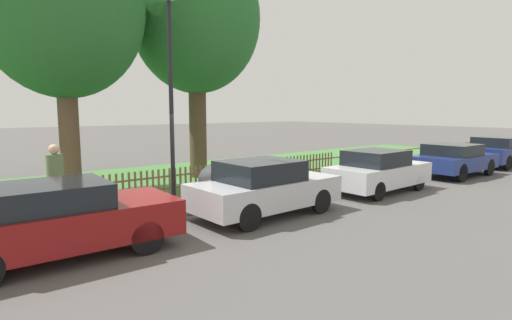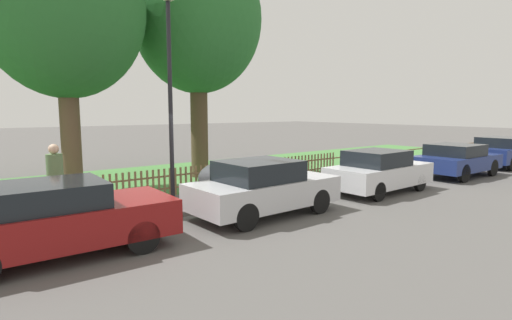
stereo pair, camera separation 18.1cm
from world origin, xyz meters
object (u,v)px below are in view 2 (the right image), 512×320
Objects in this scene: parked_car_navy_estate at (263,187)px; tree_behind_motorcycle at (63,7)px; parked_car_black_saloon at (56,218)px; parked_car_white_van at (456,159)px; tree_mid_park at (197,20)px; parked_car_red_compact at (379,171)px; pedestrian_near_fence at (55,177)px; covered_motorcycle at (228,175)px; parked_car_grey_coupe at (503,151)px; street_lamp at (172,76)px.

parked_car_navy_estate is 0.46× the size of tree_behind_motorcycle.
tree_behind_motorcycle reaches higher than parked_car_black_saloon.
tree_behind_motorcycle reaches higher than parked_car_white_van.
parked_car_navy_estate is at bearing 0.68° from parked_car_black_saloon.
tree_mid_park is (4.81, 0.58, 0.35)m from tree_behind_motorcycle.
parked_car_red_compact is at bearing -2.26° from parked_car_navy_estate.
tree_behind_motorcycle is 0.95× the size of tree_mid_park.
pedestrian_near_fence is (-8.82, 2.77, 0.35)m from parked_car_red_compact.
covered_motorcycle is 0.24× the size of tree_behind_motorcycle.
parked_car_red_compact is at bearing -179.56° from parked_car_white_van.
tree_mid_park is (1.70, 6.09, 5.26)m from parked_car_navy_estate.
tree_behind_motorcycle is (-12.84, 5.58, 4.95)m from parked_car_white_van.
parked_car_grey_coupe is at bearing -12.51° from pedestrian_near_fence.
parked_car_grey_coupe is at bearing -1.62° from parked_car_red_compact.
parked_car_red_compact is 0.98× the size of parked_car_grey_coupe.
tree_behind_motorcycle is 4.86m from tree_mid_park.
parked_car_navy_estate is 2.12× the size of pedestrian_near_fence.
parked_car_black_saloon is 1.05× the size of parked_car_grey_coupe.
parked_car_grey_coupe is 0.44× the size of tree_mid_park.
pedestrian_near_fence is (0.54, 2.65, 0.33)m from parked_car_black_saloon.
parked_car_red_compact is at bearing -21.36° from pedestrian_near_fence.
parked_car_black_saloon is 1.06× the size of parked_car_white_van.
parked_car_navy_estate is at bearing 177.67° from parked_car_red_compact.
street_lamp reaches higher than parked_car_red_compact.
tree_behind_motorcycle is 1.54× the size of street_lamp.
parked_car_navy_estate is 0.71× the size of street_lamp.
parked_car_black_saloon is 2.01× the size of covered_motorcycle.
parked_car_black_saloon is 18.88m from parked_car_grey_coupe.
parked_car_grey_coupe reaches higher than covered_motorcycle.
tree_behind_motorcycle reaches higher than covered_motorcycle.
pedestrian_near_fence reaches higher than parked_car_red_compact.
parked_car_black_saloon is at bearing -105.44° from pedestrian_near_fence.
parked_car_grey_coupe reaches higher than parked_car_white_van.
parked_car_white_van is 4.47m from parked_car_grey_coupe.
parked_car_white_van is 14.85m from tree_behind_motorcycle.
parked_car_white_van is at bearing -14.94° from covered_motorcycle.
parked_car_red_compact is at bearing 0.73° from parked_car_black_saloon.
parked_car_white_van is 1.89× the size of covered_motorcycle.
covered_motorcycle is at bearing 16.63° from street_lamp.
parked_car_black_saloon is at bearing -156.73° from covered_motorcycle.
covered_motorcycle is 6.91m from tree_behind_motorcycle.
parked_car_navy_estate is 8.01m from tree_behind_motorcycle.
parked_car_white_van is at bearing -23.47° from tree_behind_motorcycle.
parked_car_black_saloon is at bearing -136.63° from tree_mid_park.
parked_car_red_compact is at bearing -15.81° from street_lamp.
covered_motorcycle is at bearing 75.71° from parked_car_navy_estate.
parked_car_black_saloon is 0.46× the size of tree_mid_park.
parked_car_red_compact is (4.69, -0.05, -0.03)m from parked_car_navy_estate.
covered_motorcycle is (0.53, 2.33, -0.03)m from parked_car_navy_estate.
pedestrian_near_fence is (-4.14, 2.71, 0.32)m from parked_car_navy_estate.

